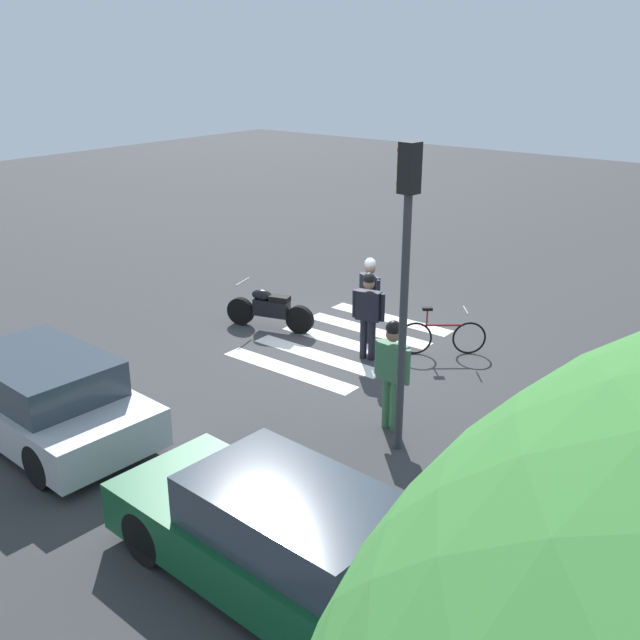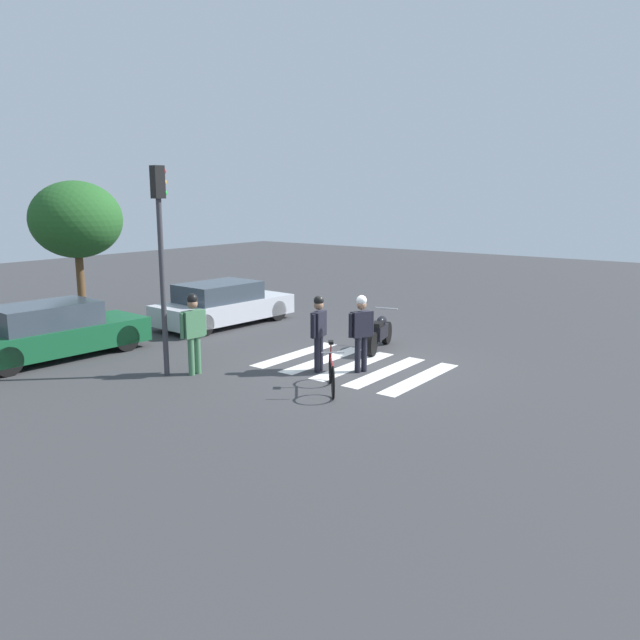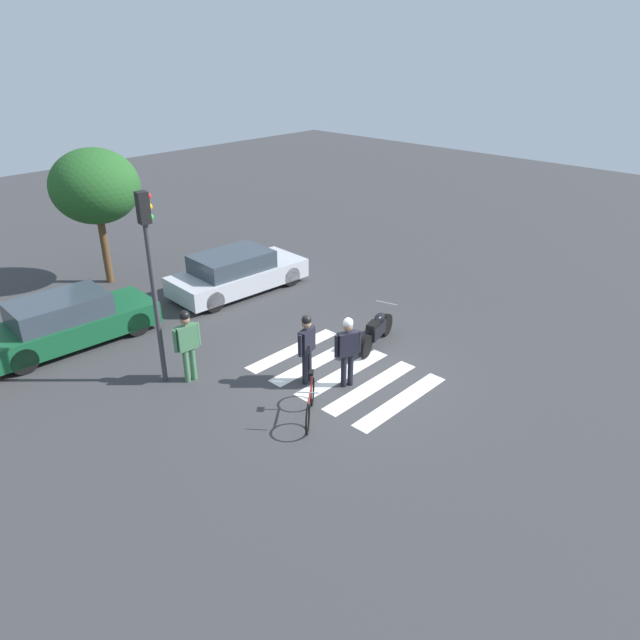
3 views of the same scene
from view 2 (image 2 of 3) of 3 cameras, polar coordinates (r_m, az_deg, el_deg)
ground_plane at (r=15.24m, az=3.09°, el=-4.17°), size 60.00×60.00×0.00m
police_motorcycle at (r=16.75m, az=5.43°, el=-1.18°), size 2.03×0.83×1.03m
leaning_bicycle at (r=13.22m, az=1.06°, el=-4.86°), size 1.41×1.15×1.00m
officer_on_foot at (r=14.48m, az=3.76°, el=-0.71°), size 0.63×0.37×1.81m
officer_by_motorcycle at (r=14.52m, az=-0.12°, el=-0.70°), size 0.66×0.31×1.80m
pedestrian_bystander at (r=14.54m, az=-11.42°, el=-0.66°), size 0.70×0.26×1.88m
crosswalk_stripes at (r=15.24m, az=3.09°, el=-4.15°), size 3.06×4.05×0.01m
car_green_compact at (r=17.14m, az=-23.11°, el=-1.01°), size 4.62×1.97×1.41m
car_silver_sedan at (r=20.11m, az=-8.81°, el=1.40°), size 4.63×2.13×1.36m
traffic_light_pole at (r=14.33m, az=-14.23°, el=7.15°), size 0.34×0.27×4.68m
street_tree_mid at (r=21.34m, az=-21.25°, el=8.45°), size 2.83×2.83×4.50m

